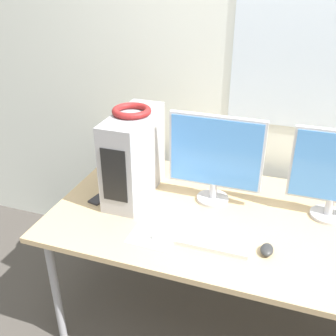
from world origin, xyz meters
name	(u,v)px	position (x,y,z in m)	size (l,w,h in m)	color
wall_back	(292,61)	(0.00, 1.08, 1.35)	(8.00, 0.07, 2.70)	silver
desk	(264,230)	(0.00, 0.47, 0.68)	(2.06, 0.95, 0.72)	tan
pc_tower	(134,156)	(-0.69, 0.53, 0.94)	(0.18, 0.45, 0.45)	#9E9EA3
headphones	(132,111)	(-0.69, 0.53, 1.18)	(0.19, 0.19, 0.03)	maroon
monitor_main	(215,156)	(-0.28, 0.60, 0.97)	(0.47, 0.17, 0.46)	#B7B7BC
keyboard	(202,239)	(-0.25, 0.25, 0.73)	(0.43, 0.13, 0.02)	silver
mouse	(267,250)	(0.03, 0.26, 0.73)	(0.05, 0.08, 0.03)	#2D2D2D
cell_phone	(101,198)	(-0.84, 0.42, 0.72)	(0.09, 0.14, 0.01)	#232328
paper_sheet_left	(158,228)	(-0.46, 0.27, 0.72)	(0.22, 0.30, 0.00)	white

